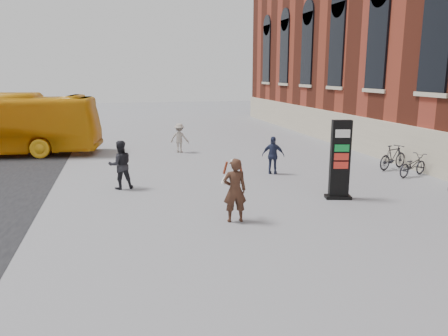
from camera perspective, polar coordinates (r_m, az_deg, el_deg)
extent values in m
plane|color=#9E9EA3|center=(12.04, -0.49, -7.08)|extent=(100.00, 100.00, 0.00)
cube|color=beige|center=(21.08, 21.39, 3.04)|extent=(0.18, 44.00, 1.80)
cube|color=black|center=(14.41, 14.91, 1.03)|extent=(0.66, 0.39, 2.55)
cube|color=black|center=(14.70, 14.65, -3.66)|extent=(0.89, 0.59, 0.10)
cube|color=white|center=(14.28, 15.10, 4.44)|extent=(0.51, 0.38, 0.26)
cube|color=#0C6D2A|center=(14.34, 15.00, 2.62)|extent=(0.51, 0.38, 0.22)
cube|color=#A62319|center=(14.39, 14.94, 1.54)|extent=(0.51, 0.38, 0.22)
cube|color=#A62319|center=(14.44, 14.88, 0.47)|extent=(0.51, 0.38, 0.22)
imported|color=#3C2416|center=(11.84, 1.41, -2.92)|extent=(0.67, 0.46, 1.77)
cylinder|color=white|center=(11.65, 1.44, 0.90)|extent=(0.25, 0.25, 0.06)
cone|color=white|center=(12.05, 2.17, -1.09)|extent=(0.25, 0.25, 0.43)
cylinder|color=maroon|center=(11.99, 2.18, 0.12)|extent=(0.14, 0.14, 0.37)
cone|color=white|center=(11.97, 0.18, -1.17)|extent=(0.25, 0.25, 0.43)
cylinder|color=maroon|center=(11.91, 0.18, 0.04)|extent=(0.14, 0.15, 0.37)
imported|color=black|center=(15.65, -13.38, 0.41)|extent=(0.92, 0.77, 1.71)
imported|color=#9F9487|center=(22.40, -5.83, 3.93)|extent=(1.10, 0.91, 1.49)
imported|color=#272D4A|center=(17.58, 6.44, 1.65)|extent=(0.97, 0.72, 1.52)
imported|color=black|center=(18.71, 23.41, 0.34)|extent=(1.77, 1.16, 0.88)
imported|color=black|center=(19.73, 21.20, 1.34)|extent=(1.80, 1.08, 1.04)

